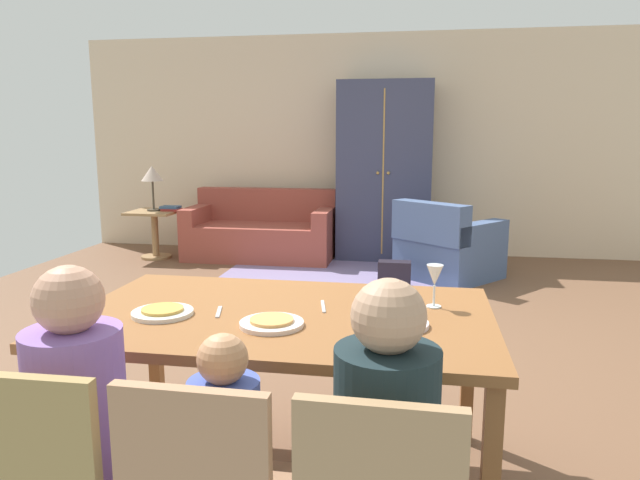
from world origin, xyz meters
The scene contains 22 objects.
ground_plane centered at (0.00, 0.46, -0.01)m, with size 7.43×6.11×0.02m, color brown.
back_wall centered at (0.00, 3.56, 1.35)m, with size 7.43×0.10×2.70m, color beige.
dining_table centered at (0.08, -1.58, 0.69)m, with size 1.74×1.06×0.76m.
plate_near_man centered at (-0.40, -1.70, 0.77)m, with size 0.25×0.25×0.02m, color white.
pizza_near_man centered at (-0.40, -1.70, 0.78)m, with size 0.17×0.17×0.01m, color gold.
plate_near_child centered at (0.08, -1.76, 0.77)m, with size 0.25×0.25×0.02m, color white.
pizza_near_child centered at (0.08, -1.76, 0.78)m, with size 0.17×0.17×0.01m, color #DE9F52.
plate_near_woman centered at (0.55, -1.68, 0.77)m, with size 0.25×0.25×0.02m, color silver.
wine_glass centered at (0.70, -1.40, 0.89)m, with size 0.07×0.07×0.19m.
fork centered at (-0.18, -1.63, 0.76)m, with size 0.02×0.15×0.01m, color silver.
knife centered at (0.23, -1.48, 0.76)m, with size 0.01×0.17×0.01m, color silver.
person_man centered at (-0.40, -2.30, 0.51)m, with size 0.30×0.40×1.11m.
person_woman centered at (0.55, -2.30, 0.51)m, with size 0.30×0.40×1.11m.
area_rug centered at (-0.14, 2.09, 0.00)m, with size 2.60×1.80×0.01m, color gray.
couch centered at (-1.26, 2.95, 0.30)m, with size 1.76×0.86×0.82m.
armchair centered at (0.92, 2.25, 0.32)m, with size 1.20×1.20×0.82m.
armoire centered at (0.21, 3.17, 1.05)m, with size 1.10×0.59×2.10m.
side_table centered at (-2.52, 2.69, 0.38)m, with size 0.56×0.56×0.58m.
table_lamp centered at (-2.52, 2.69, 1.01)m, with size 0.26×0.26×0.54m.
book_lower centered at (-2.31, 2.72, 0.59)m, with size 0.22×0.16×0.03m, color maroon.
book_upper centered at (-2.33, 2.73, 0.62)m, with size 0.22×0.16×0.03m, color #35557C.
handbag centered at (0.41, 1.79, 0.13)m, with size 0.32×0.16×0.26m, color black.
Camera 1 is at (0.63, -3.87, 1.49)m, focal length 32.88 mm.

